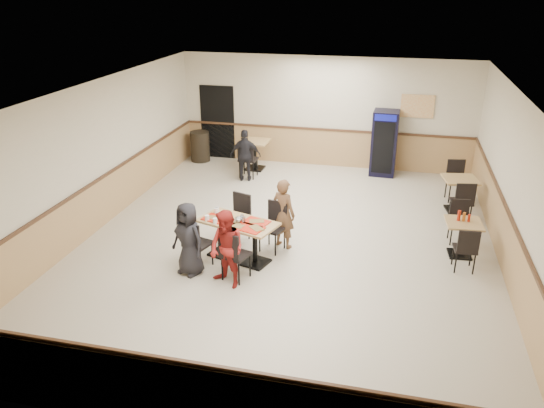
% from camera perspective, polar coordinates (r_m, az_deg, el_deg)
% --- Properties ---
extents(ground, '(10.00, 10.00, 0.00)m').
position_cam_1_polar(ground, '(10.55, 1.64, -4.23)').
color(ground, beige).
rests_on(ground, ground).
extents(room_shell, '(10.00, 10.00, 10.00)m').
position_cam_1_polar(room_shell, '(12.49, 12.10, 2.57)').
color(room_shell, silver).
rests_on(room_shell, ground).
extents(main_table, '(1.58, 1.11, 0.77)m').
position_cam_1_polar(main_table, '(9.78, -3.63, -3.24)').
color(main_table, black).
rests_on(main_table, ground).
extents(main_chairs, '(1.71, 1.98, 0.97)m').
position_cam_1_polar(main_chairs, '(9.82, -3.87, -3.30)').
color(main_chairs, black).
rests_on(main_chairs, ground).
extents(diner_woman_left, '(0.77, 0.65, 1.33)m').
position_cam_1_polar(diner_woman_left, '(9.35, -8.98, -3.72)').
color(diner_woman_left, black).
rests_on(diner_woman_left, ground).
extents(diner_woman_right, '(0.83, 0.77, 1.36)m').
position_cam_1_polar(diner_woman_right, '(8.89, -4.88, -4.89)').
color(diner_woman_right, maroon).
rests_on(diner_woman_right, ground).
extents(diner_man_opposite, '(0.60, 0.51, 1.39)m').
position_cam_1_polar(diner_man_opposite, '(10.15, 1.25, -1.03)').
color(diner_man_opposite, brown).
rests_on(diner_man_opposite, ground).
extents(lone_diner, '(0.84, 0.48, 1.35)m').
position_cam_1_polar(lone_diner, '(13.65, -2.88, 5.24)').
color(lone_diner, black).
rests_on(lone_diner, ground).
extents(tabletop_clutter, '(1.29, 0.83, 0.12)m').
position_cam_1_polar(tabletop_clutter, '(9.63, -3.92, -1.85)').
color(tabletop_clutter, red).
rests_on(tabletop_clutter, main_table).
extents(side_table_near, '(0.69, 0.69, 0.69)m').
position_cam_1_polar(side_table_near, '(10.52, 19.80, -2.98)').
color(side_table_near, black).
rests_on(side_table_near, ground).
extents(side_table_near_chair_south, '(0.44, 0.44, 0.87)m').
position_cam_1_polar(side_table_near_chair_south, '(10.04, 20.06, -4.44)').
color(side_table_near_chair_south, black).
rests_on(side_table_near_chair_south, ground).
extents(side_table_near_chair_north, '(0.44, 0.44, 0.87)m').
position_cam_1_polar(side_table_near_chair_north, '(11.03, 19.53, -1.86)').
color(side_table_near_chair_north, black).
rests_on(side_table_near_chair_north, ground).
extents(side_table_far, '(0.83, 0.83, 0.77)m').
position_cam_1_polar(side_table_far, '(12.54, 19.47, 1.50)').
color(side_table_far, black).
rests_on(side_table_far, ground).
extents(side_table_far_chair_south, '(0.52, 0.52, 0.98)m').
position_cam_1_polar(side_table_far_chair_south, '(11.98, 19.70, 0.35)').
color(side_table_far_chair_south, black).
rests_on(side_table_far_chair_south, ground).
extents(side_table_far_chair_north, '(0.52, 0.52, 0.98)m').
position_cam_1_polar(side_table_far_chair_north, '(13.13, 19.24, 2.35)').
color(side_table_far_chair_north, black).
rests_on(side_table_far_chair_north, ground).
extents(condiment_caddy, '(0.23, 0.06, 0.20)m').
position_cam_1_polar(condiment_caddy, '(10.44, 19.84, -1.27)').
color(condiment_caddy, '#A91F0C').
rests_on(condiment_caddy, side_table_near).
extents(back_table, '(0.79, 0.79, 0.81)m').
position_cam_1_polar(back_table, '(14.53, -1.87, 5.80)').
color(back_table, black).
rests_on(back_table, ground).
extents(back_table_chair_lone, '(0.49, 0.49, 1.02)m').
position_cam_1_polar(back_table_chair_lone, '(13.95, -2.56, 4.93)').
color(back_table_chair_lone, black).
rests_on(back_table_chair_lone, ground).
extents(pepsi_cooler, '(0.68, 0.68, 1.72)m').
position_cam_1_polar(pepsi_cooler, '(14.35, 11.98, 6.43)').
color(pepsi_cooler, black).
rests_on(pepsi_cooler, ground).
extents(trash_bin, '(0.54, 0.54, 0.85)m').
position_cam_1_polar(trash_bin, '(15.40, -7.75, 6.16)').
color(trash_bin, black).
rests_on(trash_bin, ground).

